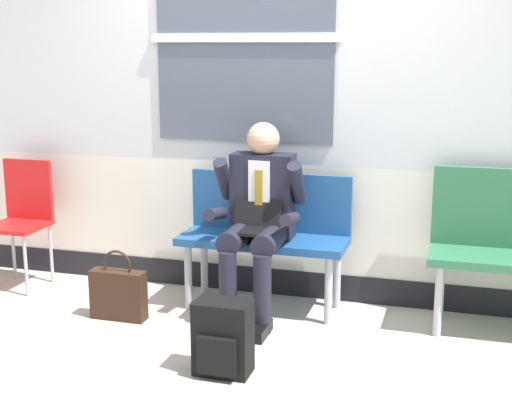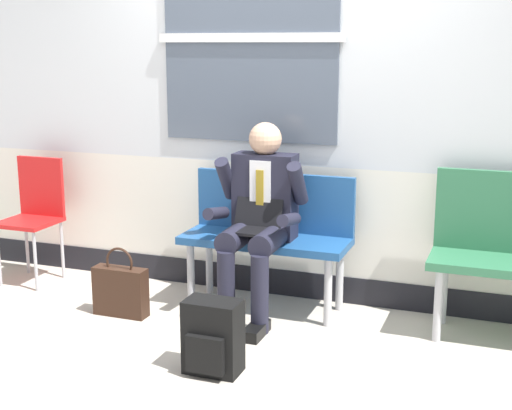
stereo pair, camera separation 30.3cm
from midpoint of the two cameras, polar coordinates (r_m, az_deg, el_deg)
name	(u,v)px [view 1 (the left image)]	position (r m, az deg, el deg)	size (l,w,h in m)	color
ground_plane	(252,327)	(4.55, -2.28, -9.63)	(18.00, 18.00, 0.00)	#B2A899
station_wall	(280,74)	(4.87, 0.13, 10.30)	(6.55, 0.16, 3.07)	silver
bench_with_person	(266,229)	(4.75, -1.04, -1.91)	(1.10, 0.42, 0.89)	navy
person_seated	(258,216)	(4.54, -1.79, -0.86)	(0.57, 0.70, 1.24)	#1E1E2D
backpack	(223,339)	(3.89, -4.94, -10.55)	(0.30, 0.22, 0.40)	black
handbag	(118,294)	(4.73, -12.68, -6.88)	(0.36, 0.11, 0.46)	#331E14
folding_chair	(23,211)	(5.50, -19.51, -0.48)	(0.38, 0.38, 0.91)	red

